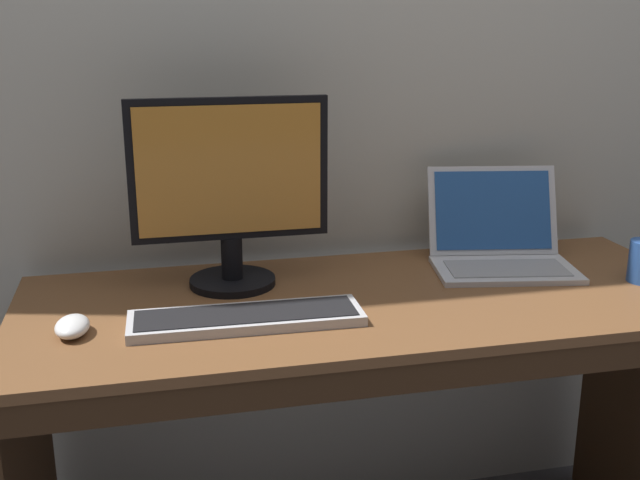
# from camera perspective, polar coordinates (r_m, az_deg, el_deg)

# --- Properties ---
(desk) EXTENTS (1.59, 0.64, 0.78)m
(desk) POSITION_cam_1_polar(r_m,az_deg,el_deg) (1.82, 3.81, -10.90)
(desk) COLOR brown
(desk) RESTS_ON ground
(laptop_silver) EXTENTS (0.39, 0.35, 0.23)m
(laptop_silver) POSITION_cam_1_polar(r_m,az_deg,el_deg) (1.99, 13.29, -0.29)
(laptop_silver) COLOR silver
(laptop_silver) RESTS_ON desk
(external_monitor) EXTENTS (0.45, 0.20, 0.44)m
(external_monitor) POSITION_cam_1_polar(r_m,az_deg,el_deg) (1.75, -6.74, 3.45)
(external_monitor) COLOR black
(external_monitor) RESTS_ON desk
(wired_keyboard) EXTENTS (0.49, 0.15, 0.02)m
(wired_keyboard) POSITION_cam_1_polar(r_m,az_deg,el_deg) (1.59, -5.52, -5.83)
(wired_keyboard) COLOR #BCBCC1
(wired_keyboard) RESTS_ON desk
(computer_mouse) EXTENTS (0.07, 0.11, 0.04)m
(computer_mouse) POSITION_cam_1_polar(r_m,az_deg,el_deg) (1.60, -18.04, -6.16)
(computer_mouse) COLOR white
(computer_mouse) RESTS_ON desk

